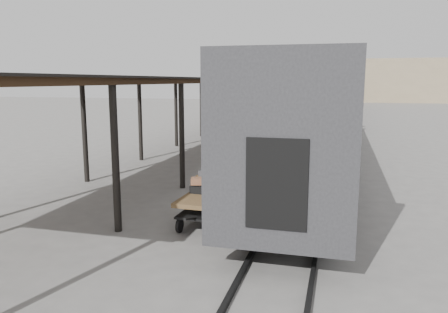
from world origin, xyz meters
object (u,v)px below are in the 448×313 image
luggage_tug (253,126)px  porter (210,170)px  pedestrian (225,134)px  baggage_cart (209,201)px

luggage_tug → porter: porter is taller
porter → pedestrian: size_ratio=0.88×
luggage_tug → porter: size_ratio=0.99×
baggage_cart → pedestrian: (-2.94, 12.93, 0.29)m
baggage_cart → luggage_tug: luggage_tug is taller
porter → pedestrian: 13.97m
luggage_tug → pedestrian: bearing=-82.1°
luggage_tug → porter: 22.22m
baggage_cart → pedestrian: bearing=105.1°
baggage_cart → porter: size_ratio=1.47×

